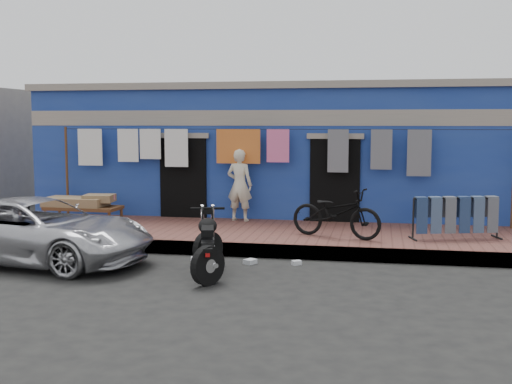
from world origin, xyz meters
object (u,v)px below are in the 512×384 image
car (37,230)px  seated_person (240,185)px  jeans_rack (456,217)px  motorcycle (208,243)px  charpoy (83,209)px  bicycle (336,207)px

car → seated_person: (2.76, 3.84, 0.47)m
car → jeans_rack: size_ratio=2.36×
car → motorcycle: car is taller
seated_person → jeans_rack: size_ratio=0.91×
seated_person → jeans_rack: bearing=171.7°
car → charpoy: bearing=18.7°
seated_person → charpoy: (-3.38, -0.80, -0.51)m
car → charpoy: car is taller
motorcycle → jeans_rack: 4.94m
bicycle → seated_person: bearing=72.5°
motorcycle → jeans_rack: size_ratio=0.97×
charpoy → jeans_rack: (7.89, -0.62, 0.13)m
car → motorcycle: 3.17m
car → charpoy: (-0.62, 3.03, -0.05)m
charpoy → jeans_rack: bearing=-4.5°
charpoy → jeans_rack: 7.92m
bicycle → charpoy: bearing=100.3°
car → charpoy: 3.10m
motorcycle → charpoy: size_ratio=0.97×
seated_person → motorcycle: seated_person is taller
bicycle → charpoy: (-5.66, 0.90, -0.29)m
charpoy → bicycle: bearing=-9.1°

